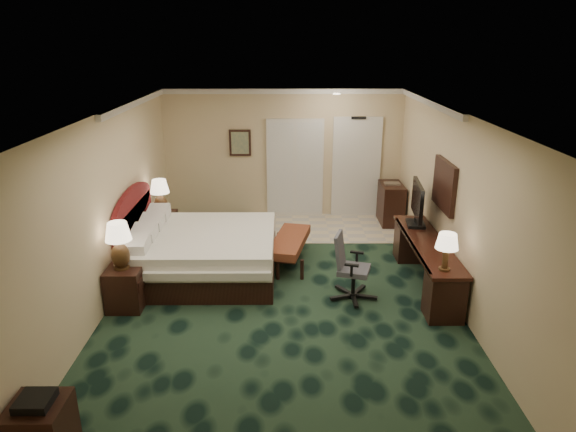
{
  "coord_description": "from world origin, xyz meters",
  "views": [
    {
      "loc": [
        0.03,
        -6.9,
        3.67
      ],
      "look_at": [
        0.08,
        0.6,
        1.06
      ],
      "focal_mm": 32.0,
      "sensor_mm": 36.0,
      "label": 1
    }
  ],
  "objects_px": {
    "lamp_far": "(160,197)",
    "bed_bench": "(290,251)",
    "tv": "(417,204)",
    "side_table": "(41,429)",
    "minibar": "(391,204)",
    "nightstand_near": "(126,287)",
    "lamp_near": "(119,246)",
    "desk_chair": "(354,267)",
    "bed": "(205,254)",
    "desk": "(425,264)",
    "nightstand_far": "(164,228)"
  },
  "relations": [
    {
      "from": "nightstand_near",
      "to": "nightstand_far",
      "type": "relative_size",
      "value": 1.03
    },
    {
      "from": "desk_chair",
      "to": "lamp_near",
      "type": "bearing_deg",
      "value": -158.81
    },
    {
      "from": "nightstand_near",
      "to": "side_table",
      "type": "distance_m",
      "value": 2.77
    },
    {
      "from": "bed",
      "to": "desk",
      "type": "relative_size",
      "value": 0.9
    },
    {
      "from": "minibar",
      "to": "lamp_near",
      "type": "bearing_deg",
      "value": -141.82
    },
    {
      "from": "bed",
      "to": "side_table",
      "type": "xyz_separation_m",
      "value": [
        -0.95,
        -3.84,
        -0.08
      ]
    },
    {
      "from": "bed_bench",
      "to": "nightstand_near",
      "type": "bearing_deg",
      "value": -135.63
    },
    {
      "from": "bed",
      "to": "bed_bench",
      "type": "distance_m",
      "value": 1.44
    },
    {
      "from": "desk_chair",
      "to": "nightstand_near",
      "type": "bearing_deg",
      "value": -159.08
    },
    {
      "from": "bed",
      "to": "lamp_far",
      "type": "relative_size",
      "value": 3.44
    },
    {
      "from": "minibar",
      "to": "nightstand_far",
      "type": "bearing_deg",
      "value": -166.39
    },
    {
      "from": "lamp_far",
      "to": "desk",
      "type": "bearing_deg",
      "value": -21.22
    },
    {
      "from": "lamp_far",
      "to": "bed_bench",
      "type": "height_order",
      "value": "lamp_far"
    },
    {
      "from": "desk_chair",
      "to": "bed",
      "type": "bearing_deg",
      "value": 176.96
    },
    {
      "from": "bed",
      "to": "nightstand_near",
      "type": "distance_m",
      "value": 1.44
    },
    {
      "from": "lamp_near",
      "to": "lamp_far",
      "type": "bearing_deg",
      "value": 89.73
    },
    {
      "from": "nightstand_near",
      "to": "side_table",
      "type": "bearing_deg",
      "value": -89.61
    },
    {
      "from": "bed",
      "to": "bed_bench",
      "type": "bearing_deg",
      "value": 16.23
    },
    {
      "from": "bed",
      "to": "minibar",
      "type": "bearing_deg",
      "value": 34.89
    },
    {
      "from": "tv",
      "to": "side_table",
      "type": "bearing_deg",
      "value": -130.43
    },
    {
      "from": "minibar",
      "to": "bed",
      "type": "bearing_deg",
      "value": -145.11
    },
    {
      "from": "nightstand_near",
      "to": "bed_bench",
      "type": "height_order",
      "value": "nightstand_near"
    },
    {
      "from": "bed",
      "to": "lamp_near",
      "type": "bearing_deg",
      "value": -132.22
    },
    {
      "from": "desk",
      "to": "lamp_far",
      "type": "bearing_deg",
      "value": 158.78
    },
    {
      "from": "lamp_near",
      "to": "bed_bench",
      "type": "height_order",
      "value": "lamp_near"
    },
    {
      "from": "lamp_near",
      "to": "desk_chair",
      "type": "xyz_separation_m",
      "value": [
        3.3,
        0.25,
        -0.45
      ]
    },
    {
      "from": "nightstand_near",
      "to": "lamp_far",
      "type": "distance_m",
      "value": 2.47
    },
    {
      "from": "desk",
      "to": "minibar",
      "type": "distance_m",
      "value": 2.86
    },
    {
      "from": "side_table",
      "to": "desk",
      "type": "relative_size",
      "value": 0.22
    },
    {
      "from": "nightstand_near",
      "to": "desk",
      "type": "height_order",
      "value": "desk"
    },
    {
      "from": "tv",
      "to": "minibar",
      "type": "bearing_deg",
      "value": 95.56
    },
    {
      "from": "desk",
      "to": "nightstand_far",
      "type": "bearing_deg",
      "value": 158.31
    },
    {
      "from": "bed",
      "to": "side_table",
      "type": "distance_m",
      "value": 3.96
    },
    {
      "from": "nightstand_far",
      "to": "lamp_near",
      "type": "xyz_separation_m",
      "value": [
        -0.01,
        -2.45,
        0.66
      ]
    },
    {
      "from": "nightstand_near",
      "to": "tv",
      "type": "height_order",
      "value": "tv"
    },
    {
      "from": "lamp_near",
      "to": "minibar",
      "type": "height_order",
      "value": "lamp_near"
    },
    {
      "from": "nightstand_far",
      "to": "desk_chair",
      "type": "relative_size",
      "value": 0.59
    },
    {
      "from": "nightstand_far",
      "to": "lamp_near",
      "type": "relative_size",
      "value": 0.87
    },
    {
      "from": "desk_chair",
      "to": "minibar",
      "type": "distance_m",
      "value": 3.48
    },
    {
      "from": "minibar",
      "to": "desk",
      "type": "bearing_deg",
      "value": -90.37
    },
    {
      "from": "nightstand_near",
      "to": "side_table",
      "type": "height_order",
      "value": "nightstand_near"
    },
    {
      "from": "lamp_near",
      "to": "desk_chair",
      "type": "bearing_deg",
      "value": 4.42
    },
    {
      "from": "desk",
      "to": "bed_bench",
      "type": "bearing_deg",
      "value": 158.78
    },
    {
      "from": "nightstand_far",
      "to": "desk",
      "type": "relative_size",
      "value": 0.24
    },
    {
      "from": "tv",
      "to": "lamp_far",
      "type": "bearing_deg",
      "value": 173.77
    },
    {
      "from": "lamp_far",
      "to": "desk_chair",
      "type": "height_order",
      "value": "lamp_far"
    },
    {
      "from": "lamp_far",
      "to": "bed",
      "type": "bearing_deg",
      "value": -53.46
    },
    {
      "from": "nightstand_near",
      "to": "bed_bench",
      "type": "relative_size",
      "value": 0.43
    },
    {
      "from": "bed_bench",
      "to": "tv",
      "type": "bearing_deg",
      "value": 10.45
    },
    {
      "from": "nightstand_far",
      "to": "desk_chair",
      "type": "bearing_deg",
      "value": -33.7
    }
  ]
}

